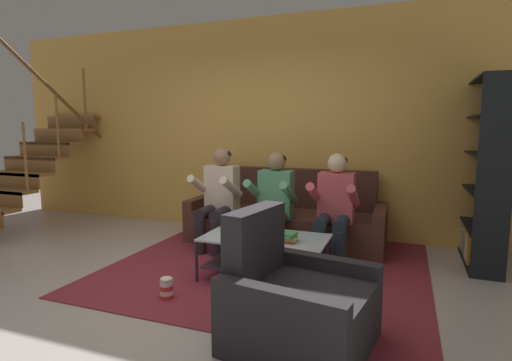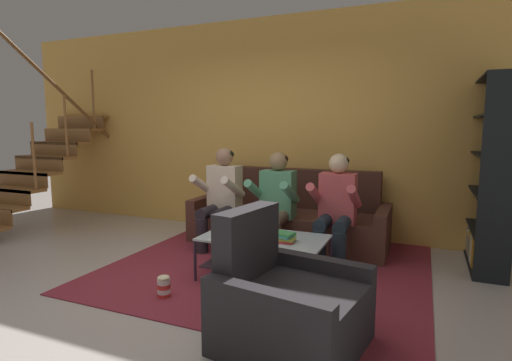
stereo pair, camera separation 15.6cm
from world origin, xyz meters
name	(u,v)px [view 1 (the left image)]	position (x,y,z in m)	size (l,w,h in m)	color
ground	(169,297)	(0.00, 0.00, 0.00)	(16.80, 16.80, 0.00)	#B6ADA7
back_partition	(265,127)	(0.00, 2.46, 1.45)	(8.40, 0.12, 2.90)	gold
staircase_run	(36,155)	(-3.22, 1.53, 1.04)	(0.98, 2.46, 2.75)	#966333
couch	(286,219)	(0.46, 1.94, 0.30)	(2.40, 0.85, 0.91)	#512E24
person_seated_left	(218,195)	(-0.22, 1.43, 0.65)	(0.50, 0.58, 1.20)	#282229
person_seated_middle	(273,200)	(0.46, 1.42, 0.63)	(0.50, 0.58, 1.16)	brown
person_seated_right	(334,204)	(1.15, 1.42, 0.63)	(0.50, 0.58, 1.17)	#1E2A33
coffee_table	(266,252)	(0.64, 0.68, 0.27)	(1.19, 0.65, 0.42)	#AEC4C9
area_rug	(273,261)	(0.55, 1.18, 0.01)	(3.13, 3.20, 0.01)	maroon
vase	(258,227)	(0.57, 0.63, 0.52)	(0.11, 0.11, 0.22)	silver
book_stack	(285,237)	(0.85, 0.60, 0.46)	(0.23, 0.20, 0.09)	red
bookshelf	(487,193)	(2.66, 1.97, 0.76)	(0.32, 1.09, 1.94)	black
armchair	(295,304)	(1.20, -0.35, 0.28)	(0.98, 0.94, 0.90)	#262326
popcorn_tub	(167,288)	(0.00, -0.04, 0.10)	(0.11, 0.11, 0.19)	red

